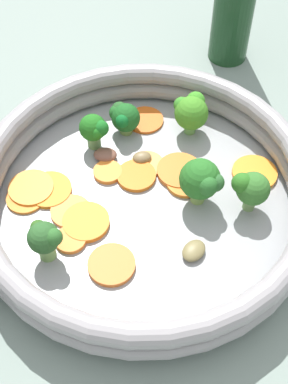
# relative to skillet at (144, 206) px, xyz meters

# --- Properties ---
(ground_plane) EXTENTS (4.00, 4.00, 0.00)m
(ground_plane) POSITION_rel_skillet_xyz_m (0.00, 0.00, -0.01)
(ground_plane) COLOR gray
(skillet) EXTENTS (0.31, 0.31, 0.02)m
(skillet) POSITION_rel_skillet_xyz_m (0.00, 0.00, 0.00)
(skillet) COLOR #939699
(skillet) RESTS_ON ground_plane
(skillet_rim_wall) EXTENTS (0.33, 0.33, 0.04)m
(skillet_rim_wall) POSITION_rel_skillet_xyz_m (0.00, 0.00, 0.03)
(skillet_rim_wall) COLOR gray
(skillet_rim_wall) RESTS_ON skillet
(skillet_rivet_right) EXTENTS (0.01, 0.01, 0.01)m
(skillet_rivet_right) POSITION_rel_skillet_xyz_m (-0.12, 0.09, 0.01)
(skillet_rivet_right) COLOR #929B9E
(skillet_rivet_right) RESTS_ON skillet
(carrot_slice_0) EXTENTS (0.05, 0.05, 0.00)m
(carrot_slice_0) POSITION_rel_skillet_xyz_m (0.04, -0.11, 0.01)
(carrot_slice_0) COLOR orange
(carrot_slice_0) RESTS_ON skillet
(carrot_slice_1) EXTENTS (0.05, 0.05, 0.00)m
(carrot_slice_1) POSITION_rel_skillet_xyz_m (0.03, -0.04, 0.01)
(carrot_slice_1) COLOR orange
(carrot_slice_1) RESTS_ON skillet
(carrot_slice_2) EXTENTS (0.06, 0.06, 0.00)m
(carrot_slice_2) POSITION_rel_skillet_xyz_m (0.01, 0.10, 0.01)
(carrot_slice_2) COLOR orange
(carrot_slice_2) RESTS_ON skillet
(carrot_slice_3) EXTENTS (0.06, 0.06, 0.01)m
(carrot_slice_3) POSITION_rel_skillet_xyz_m (-0.08, 0.02, 0.01)
(carrot_slice_3) COLOR orange
(carrot_slice_3) RESTS_ON skillet
(carrot_slice_4) EXTENTS (0.05, 0.05, 0.01)m
(carrot_slice_4) POSITION_rel_skillet_xyz_m (0.01, 0.12, 0.01)
(carrot_slice_4) COLOR orange
(carrot_slice_4) RESTS_ON skillet
(carrot_slice_5) EXTENTS (0.05, 0.05, 0.00)m
(carrot_slice_5) POSITION_rel_skillet_xyz_m (-0.01, 0.12, 0.01)
(carrot_slice_5) COLOR orange
(carrot_slice_5) RESTS_ON skillet
(carrot_slice_6) EXTENTS (0.05, 0.05, 0.00)m
(carrot_slice_6) POSITION_rel_skillet_xyz_m (-0.02, 0.07, 0.01)
(carrot_slice_6) COLOR orange
(carrot_slice_6) RESTS_ON skillet
(carrot_slice_7) EXTENTS (0.06, 0.06, 0.01)m
(carrot_slice_7) POSITION_rel_skillet_xyz_m (-0.03, 0.05, 0.01)
(carrot_slice_7) COLOR orange
(carrot_slice_7) RESTS_ON skillet
(carrot_slice_8) EXTENTS (0.05, 0.05, 0.00)m
(carrot_slice_8) POSITION_rel_skillet_xyz_m (0.03, 0.01, 0.01)
(carrot_slice_8) COLOR orange
(carrot_slice_8) RESTS_ON skillet
(carrot_slice_9) EXTENTS (0.04, 0.04, 0.00)m
(carrot_slice_9) POSITION_rel_skillet_xyz_m (0.05, -0.00, 0.01)
(carrot_slice_9) COLOR #EF9941
(carrot_slice_9) RESTS_ON skillet
(carrot_slice_10) EXTENTS (0.04, 0.04, 0.00)m
(carrot_slice_10) POSITION_rel_skillet_xyz_m (0.03, 0.04, 0.01)
(carrot_slice_10) COLOR orange
(carrot_slice_10) RESTS_ON skillet
(carrot_slice_11) EXTENTS (0.03, 0.03, 0.00)m
(carrot_slice_11) POSITION_rel_skillet_xyz_m (-0.05, 0.07, 0.01)
(carrot_slice_11) COLOR orange
(carrot_slice_11) RESTS_ON skillet
(carrot_slice_12) EXTENTS (0.06, 0.06, 0.00)m
(carrot_slice_12) POSITION_rel_skillet_xyz_m (0.11, 0.01, 0.01)
(carrot_slice_12) COLOR #DD5D1A
(carrot_slice_12) RESTS_ON skillet
(carrot_slice_13) EXTENTS (0.07, 0.07, 0.01)m
(carrot_slice_13) POSITION_rel_skillet_xyz_m (0.04, -0.03, 0.01)
(carrot_slice_13) COLOR orange
(carrot_slice_13) RESTS_ON skillet
(broccoli_floret_0) EXTENTS (0.04, 0.04, 0.05)m
(broccoli_floret_0) POSITION_rel_skillet_xyz_m (0.10, -0.04, 0.04)
(broccoli_floret_0) COLOR #6EA753
(broccoli_floret_0) RESTS_ON skillet
(broccoli_floret_1) EXTENTS (0.04, 0.03, 0.04)m
(broccoli_floret_1) POSITION_rel_skillet_xyz_m (0.10, 0.03, 0.03)
(broccoli_floret_1) COLOR olive
(broccoli_floret_1) RESTS_ON skillet
(broccoli_floret_2) EXTENTS (0.03, 0.03, 0.04)m
(broccoli_floret_2) POSITION_rel_skillet_xyz_m (-0.07, 0.08, 0.04)
(broccoli_floret_2) COLOR #73A053
(broccoli_floret_2) RESTS_ON skillet
(broccoli_floret_3) EXTENTS (0.04, 0.04, 0.05)m
(broccoli_floret_3) POSITION_rel_skillet_xyz_m (0.00, -0.05, 0.04)
(broccoli_floret_3) COLOR #7CA04D
(broccoli_floret_3) RESTS_ON skillet
(broccoli_floret_4) EXTENTS (0.03, 0.04, 0.05)m
(broccoli_floret_4) POSITION_rel_skillet_xyz_m (0.00, -0.10, 0.04)
(broccoli_floret_4) COLOR #6D9452
(broccoli_floret_4) RESTS_ON skillet
(broccoli_floret_5) EXTENTS (0.03, 0.03, 0.04)m
(broccoli_floret_5) POSITION_rel_skillet_xyz_m (0.07, 0.06, 0.03)
(broccoli_floret_5) COLOR #699350
(broccoli_floret_5) RESTS_ON skillet
(mushroom_piece_0) EXTENTS (0.02, 0.02, 0.01)m
(mushroom_piece_0) POSITION_rel_skillet_xyz_m (0.05, 0.01, 0.01)
(mushroom_piece_0) COLOR olive
(mushroom_piece_0) RESTS_ON skillet
(mushroom_piece_1) EXTENTS (0.02, 0.03, 0.01)m
(mushroom_piece_1) POSITION_rel_skillet_xyz_m (0.05, 0.05, 0.01)
(mushroom_piece_1) COLOR brown
(mushroom_piece_1) RESTS_ON skillet
(mushroom_piece_2) EXTENTS (0.03, 0.03, 0.01)m
(mushroom_piece_2) POSITION_rel_skillet_xyz_m (-0.06, -0.05, 0.01)
(mushroom_piece_2) COLOR olive
(mushroom_piece_2) RESTS_ON skillet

